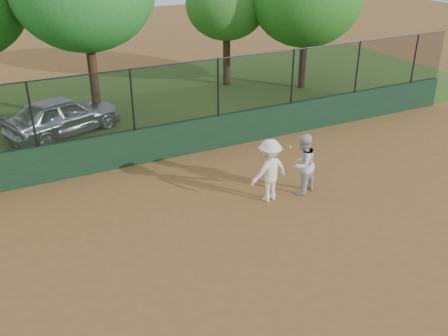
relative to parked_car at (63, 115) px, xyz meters
name	(u,v)px	position (x,y,z in m)	size (l,w,h in m)	color
ground	(236,255)	(2.11, -9.83, -0.74)	(80.00, 80.00, 0.00)	brown
back_wall	(151,144)	(2.11, -3.83, -0.14)	(26.00, 0.20, 1.20)	#17341F
grass_strip	(105,108)	(2.11, 2.17, -0.73)	(36.00, 12.00, 0.01)	#2F5119
parked_car	(63,115)	(0.00, 0.00, 0.00)	(1.74, 4.32, 1.47)	silver
player_second	(303,164)	(5.32, -7.90, 0.18)	(0.89, 0.69, 1.83)	silver
player_main	(269,170)	(4.23, -7.83, 0.19)	(1.28, 0.86, 1.85)	white
fence_assembly	(147,97)	(2.08, -3.83, 1.50)	(26.00, 0.06, 2.00)	black
tree_3	(227,4)	(8.45, 3.04, 3.12)	(3.91, 3.56, 5.56)	#422B16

